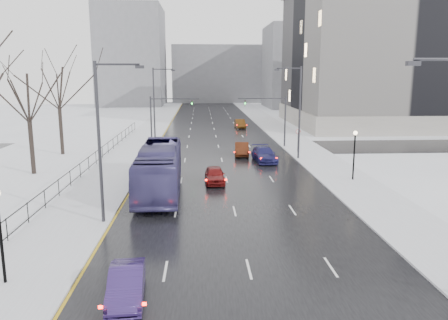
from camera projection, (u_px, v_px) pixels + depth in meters
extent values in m
cube|color=black|center=(215.00, 135.00, 67.01)|extent=(16.00, 150.00, 0.04)
cube|color=black|center=(219.00, 148.00, 55.26)|extent=(130.00, 10.00, 0.04)
cube|color=silver|center=(147.00, 135.00, 66.45)|extent=(5.00, 150.00, 0.16)
cube|color=silver|center=(283.00, 134.00, 67.55)|extent=(5.00, 150.00, 0.16)
cube|color=white|center=(83.00, 135.00, 65.95)|extent=(14.00, 150.00, 0.12)
cube|color=black|center=(73.00, 169.00, 36.67)|extent=(0.04, 70.00, 0.05)
cube|color=black|center=(74.00, 180.00, 36.87)|extent=(0.04, 70.00, 0.05)
cylinder|color=black|center=(74.00, 176.00, 36.79)|extent=(0.06, 0.06, 1.30)
cylinder|color=#2D2D33|center=(447.00, 59.00, 16.50)|extent=(2.60, 0.12, 0.12)
cube|color=#2D2D33|center=(413.00, 63.00, 16.46)|extent=(0.50, 0.25, 0.18)
cylinder|color=#2D2D33|center=(300.00, 114.00, 46.89)|extent=(0.20, 0.20, 10.00)
cylinder|color=#2D2D33|center=(289.00, 68.00, 45.88)|extent=(2.60, 0.12, 0.12)
cube|color=#2D2D33|center=(277.00, 70.00, 45.84)|extent=(0.50, 0.25, 0.18)
cylinder|color=#2D2D33|center=(99.00, 145.00, 26.42)|extent=(0.20, 0.20, 10.00)
cylinder|color=#2D2D33|center=(117.00, 64.00, 25.55)|extent=(2.60, 0.12, 0.12)
cube|color=#2D2D33|center=(140.00, 67.00, 25.65)|extent=(0.50, 0.25, 0.18)
cylinder|color=#2D2D33|center=(154.00, 106.00, 57.76)|extent=(0.20, 0.20, 10.00)
cylinder|color=#2D2D33|center=(163.00, 69.00, 56.89)|extent=(2.60, 0.12, 0.12)
cube|color=#2D2D33|center=(173.00, 70.00, 56.99)|extent=(0.50, 0.25, 0.18)
cylinder|color=black|center=(1.00, 240.00, 19.01)|extent=(0.14, 0.14, 4.00)
cylinder|color=black|center=(354.00, 157.00, 37.79)|extent=(0.14, 0.14, 4.00)
sphere|color=#FFE5B2|center=(355.00, 133.00, 37.38)|extent=(0.36, 0.36, 0.36)
cylinder|color=#2D2D33|center=(285.00, 122.00, 55.06)|extent=(0.20, 0.20, 6.50)
cylinder|color=#2D2D33|center=(262.00, 98.00, 54.33)|extent=(6.00, 0.12, 0.12)
imported|color=#2D2D33|center=(245.00, 103.00, 54.34)|extent=(0.15, 0.18, 0.90)
sphere|color=#19FF33|center=(245.00, 103.00, 54.19)|extent=(0.16, 0.16, 0.16)
cylinder|color=#2D2D33|center=(151.00, 123.00, 54.18)|extent=(0.20, 0.20, 6.50)
cylinder|color=#2D2D33|center=(175.00, 99.00, 53.76)|extent=(6.00, 0.12, 0.12)
imported|color=#2D2D33|center=(192.00, 104.00, 53.99)|extent=(0.15, 0.18, 0.90)
sphere|color=#19FF33|center=(192.00, 104.00, 53.85)|extent=(0.16, 0.16, 0.16)
cylinder|color=#2D2D33|center=(298.00, 141.00, 51.55)|extent=(0.06, 0.06, 2.50)
cylinder|color=white|center=(298.00, 131.00, 51.32)|extent=(0.60, 0.03, 0.60)
torus|color=#B20C0C|center=(298.00, 131.00, 51.32)|extent=(0.58, 0.06, 0.58)
cube|color=gray|center=(408.00, 58.00, 78.25)|extent=(40.00, 30.00, 24.00)
cube|color=gray|center=(403.00, 116.00, 80.30)|extent=(40.60, 30.60, 3.00)
cube|color=slate|center=(310.00, 67.00, 120.19)|extent=(24.00, 20.00, 22.00)
cube|color=slate|center=(132.00, 57.00, 126.78)|extent=(18.00, 22.00, 28.00)
cube|color=slate|center=(219.00, 74.00, 143.81)|extent=(30.00, 18.00, 18.00)
imported|color=#2E1D57|center=(126.00, 284.00, 18.07)|extent=(1.77, 4.16, 1.34)
imported|color=#413A72|center=(160.00, 169.00, 34.46)|extent=(3.46, 13.36, 3.70)
imported|color=maroon|center=(215.00, 175.00, 37.32)|extent=(1.73, 4.14, 1.40)
imported|color=#411A0B|center=(242.00, 149.00, 49.87)|extent=(1.92, 4.60, 1.48)
imported|color=navy|center=(264.00, 154.00, 46.44)|extent=(2.48, 5.39, 1.53)
imported|color=#5C340F|center=(240.00, 124.00, 74.89)|extent=(1.76, 4.57, 1.49)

